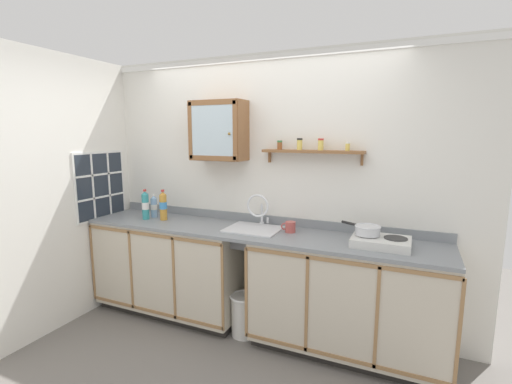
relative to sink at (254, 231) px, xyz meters
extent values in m
plane|color=slate|center=(-0.02, -0.42, -0.95)|extent=(6.37, 6.37, 0.00)
cube|color=silver|center=(-0.02, 0.28, 0.33)|extent=(3.97, 0.05, 2.56)
cube|color=white|center=(-0.02, 0.25, 1.56)|extent=(3.97, 0.02, 0.05)
cube|color=silver|center=(-1.72, -0.68, 0.33)|extent=(0.05, 3.47, 2.56)
cube|color=black|center=(-0.91, -0.01, -0.91)|extent=(1.50, 0.53, 0.08)
cube|color=beige|center=(-0.91, -0.04, -0.44)|extent=(1.53, 0.59, 0.86)
cube|color=#997047|center=(-0.91, -0.34, -0.05)|extent=(1.53, 0.01, 0.03)
cube|color=#997047|center=(-0.91, -0.34, -0.82)|extent=(1.53, 0.01, 0.03)
cube|color=#997047|center=(-1.68, -0.34, -0.44)|extent=(0.02, 0.01, 0.79)
cube|color=#997047|center=(-1.17, -0.34, -0.44)|extent=(0.02, 0.01, 0.79)
cube|color=#997047|center=(-0.66, -0.34, -0.44)|extent=(0.02, 0.01, 0.79)
cube|color=#997047|center=(-0.15, -0.34, -0.44)|extent=(0.02, 0.01, 0.79)
cube|color=black|center=(0.86, -0.01, -0.91)|extent=(1.54, 0.53, 0.08)
cube|color=beige|center=(0.86, -0.04, -0.44)|extent=(1.57, 0.59, 0.86)
cube|color=#997047|center=(0.86, -0.34, -0.05)|extent=(1.57, 0.01, 0.03)
cube|color=#997047|center=(0.86, -0.34, -0.82)|extent=(1.57, 0.01, 0.03)
cube|color=#997047|center=(0.08, -0.34, -0.44)|extent=(0.02, 0.01, 0.79)
cube|color=#997047|center=(0.60, -0.34, -0.44)|extent=(0.02, 0.01, 0.79)
cube|color=#997047|center=(1.12, -0.34, -0.44)|extent=(0.02, 0.01, 0.79)
cube|color=#997047|center=(1.65, -0.34, -0.44)|extent=(0.02, 0.01, 0.79)
cube|color=gray|center=(-0.02, -0.04, 0.00)|extent=(3.33, 0.62, 0.03)
cube|color=gray|center=(-0.02, 0.24, 0.06)|extent=(3.33, 0.02, 0.08)
cube|color=silver|center=(0.00, -0.02, 0.02)|extent=(0.48, 0.40, 0.01)
cube|color=slate|center=(0.00, -0.02, -0.12)|extent=(0.41, 0.32, 0.01)
cube|color=slate|center=(0.00, 0.14, -0.06)|extent=(0.41, 0.01, 0.15)
cube|color=slate|center=(0.00, -0.19, -0.06)|extent=(0.41, 0.01, 0.15)
cylinder|color=#4C4C51|center=(0.00, -0.02, -0.13)|extent=(0.04, 0.04, 0.01)
cylinder|color=silver|center=(-0.01, 0.19, 0.03)|extent=(0.05, 0.05, 0.02)
cylinder|color=silver|center=(-0.01, 0.19, 0.13)|extent=(0.02, 0.02, 0.18)
torus|color=silver|center=(-0.01, 0.09, 0.22)|extent=(0.22, 0.02, 0.22)
cylinder|color=silver|center=(0.05, 0.19, 0.06)|extent=(0.02, 0.02, 0.06)
cube|color=silver|center=(1.10, -0.06, 0.05)|extent=(0.44, 0.32, 0.07)
cylinder|color=#2D2D2D|center=(1.00, -0.03, 0.09)|extent=(0.17, 0.17, 0.01)
cylinder|color=#2D2D2D|center=(1.21, -0.03, 0.09)|extent=(0.17, 0.17, 0.01)
cylinder|color=black|center=(1.00, -0.20, 0.05)|extent=(0.03, 0.02, 0.03)
cylinder|color=black|center=(1.21, -0.20, 0.05)|extent=(0.03, 0.02, 0.03)
cylinder|color=silver|center=(1.00, -0.03, 0.12)|extent=(0.19, 0.19, 0.07)
torus|color=silver|center=(1.00, -0.03, 0.16)|extent=(0.20, 0.20, 0.01)
cylinder|color=black|center=(0.84, 0.05, 0.15)|extent=(0.14, 0.09, 0.02)
cylinder|color=gold|center=(-0.98, -0.04, 0.15)|extent=(0.07, 0.07, 0.26)
cone|color=gold|center=(-0.98, -0.04, 0.29)|extent=(0.07, 0.07, 0.03)
cylinder|color=red|center=(-0.98, -0.04, 0.32)|extent=(0.03, 0.03, 0.02)
cylinder|color=#3F8CCC|center=(-0.98, -0.04, 0.17)|extent=(0.07, 0.07, 0.07)
cylinder|color=teal|center=(-1.17, -0.09, 0.15)|extent=(0.07, 0.07, 0.26)
cone|color=teal|center=(-1.17, -0.09, 0.29)|extent=(0.07, 0.07, 0.03)
cylinder|color=red|center=(-1.17, -0.09, 0.31)|extent=(0.03, 0.03, 0.02)
cylinder|color=white|center=(-1.17, -0.09, 0.16)|extent=(0.07, 0.07, 0.07)
cylinder|color=#8CB7E0|center=(-1.15, 0.02, 0.12)|extent=(0.07, 0.07, 0.20)
cone|color=#8CB7E0|center=(-1.15, 0.02, 0.23)|extent=(0.06, 0.06, 0.03)
cylinder|color=white|center=(-1.15, 0.02, 0.25)|extent=(0.03, 0.03, 0.02)
cylinder|color=white|center=(-1.15, 0.02, 0.13)|extent=(0.07, 0.07, 0.05)
cylinder|color=#B24C47|center=(0.33, 0.04, 0.07)|extent=(0.09, 0.09, 0.09)
torus|color=#B24C47|center=(0.29, 0.02, 0.07)|extent=(0.06, 0.04, 0.07)
cube|color=brown|center=(-0.43, 0.13, 0.91)|extent=(0.53, 0.25, 0.56)
cube|color=silver|center=(-0.43, 0.00, 0.91)|extent=(0.43, 0.01, 0.46)
cube|color=brown|center=(-0.67, 0.00, 0.91)|extent=(0.04, 0.01, 0.53)
cube|color=brown|center=(-0.19, 0.00, 0.91)|extent=(0.04, 0.01, 0.53)
cube|color=brown|center=(-0.43, 0.00, 1.16)|extent=(0.50, 0.01, 0.04)
cube|color=brown|center=(-0.43, 0.00, 0.65)|extent=(0.50, 0.01, 0.04)
sphere|color=olive|center=(-0.24, -0.01, 0.88)|extent=(0.02, 0.02, 0.02)
cube|color=brown|center=(0.47, 0.18, 0.72)|extent=(0.90, 0.14, 0.02)
cube|color=brown|center=(0.05, 0.24, 0.66)|extent=(0.02, 0.03, 0.10)
cube|color=brown|center=(0.89, 0.24, 0.66)|extent=(0.02, 0.03, 0.10)
cylinder|color=brown|center=(0.17, 0.18, 0.77)|extent=(0.04, 0.04, 0.06)
cylinder|color=#33723F|center=(0.17, 0.18, 0.81)|extent=(0.05, 0.05, 0.02)
cylinder|color=#E0C659|center=(0.36, 0.18, 0.78)|extent=(0.05, 0.05, 0.09)
cylinder|color=black|center=(0.36, 0.18, 0.83)|extent=(0.05, 0.05, 0.02)
cylinder|color=#E0C659|center=(0.55, 0.18, 0.78)|extent=(0.05, 0.05, 0.09)
cylinder|color=red|center=(0.55, 0.18, 0.83)|extent=(0.05, 0.05, 0.02)
cylinder|color=#E0C659|center=(0.78, 0.19, 0.77)|extent=(0.04, 0.04, 0.06)
cylinder|color=white|center=(0.78, 0.19, 0.81)|extent=(0.04, 0.04, 0.02)
cube|color=#262D38|center=(-1.69, -0.16, 0.34)|extent=(0.01, 0.60, 0.67)
cube|color=white|center=(-1.70, -0.16, 0.34)|extent=(0.02, 0.64, 0.71)
cube|color=white|center=(-1.68, -0.27, 0.34)|extent=(0.01, 0.02, 0.67)
cube|color=white|center=(-1.68, -0.05, 0.34)|extent=(0.01, 0.02, 0.67)
cube|color=white|center=(-1.68, -0.16, 0.22)|extent=(0.01, 0.60, 0.02)
cube|color=white|center=(-1.68, -0.16, 0.46)|extent=(0.01, 0.60, 0.02)
cylinder|color=silver|center=(-0.03, -0.15, -0.76)|extent=(0.23, 0.23, 0.37)
torus|color=white|center=(-0.03, -0.15, -0.58)|extent=(0.26, 0.26, 0.02)
camera|label=1|loc=(1.30, -2.90, 0.88)|focal=25.21mm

